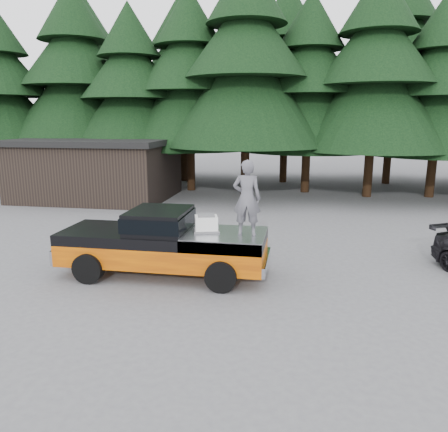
% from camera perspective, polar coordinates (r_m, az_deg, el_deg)
% --- Properties ---
extents(ground, '(120.00, 120.00, 0.00)m').
position_cam_1_polar(ground, '(11.87, -1.47, -9.28)').
color(ground, '#505053').
rests_on(ground, ground).
extents(pickup_truck, '(6.00, 2.04, 1.33)m').
position_cam_1_polar(pickup_truck, '(12.68, -7.87, -4.74)').
color(pickup_truck, '#DD6501').
rests_on(pickup_truck, ground).
extents(truck_cab, '(1.66, 1.90, 0.59)m').
position_cam_1_polar(truck_cab, '(12.45, -8.44, -0.50)').
color(truck_cab, black).
rests_on(truck_cab, pickup_truck).
extents(air_compressor, '(0.73, 0.66, 0.42)m').
position_cam_1_polar(air_compressor, '(12.18, -2.33, -1.08)').
color(air_compressor, white).
rests_on(air_compressor, pickup_truck).
extents(man_on_bed, '(0.76, 0.51, 2.05)m').
position_cam_1_polar(man_on_bed, '(11.65, 3.00, 2.36)').
color(man_on_bed, '#54535A').
rests_on(man_on_bed, pickup_truck).
extents(utility_building, '(8.40, 6.40, 3.30)m').
position_cam_1_polar(utility_building, '(25.53, -16.20, 6.01)').
color(utility_building, black).
rests_on(utility_building, ground).
extents(treeline, '(60.15, 16.05, 17.50)m').
position_cam_1_polar(treeline, '(28.22, 6.68, 19.36)').
color(treeline, black).
rests_on(treeline, ground).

